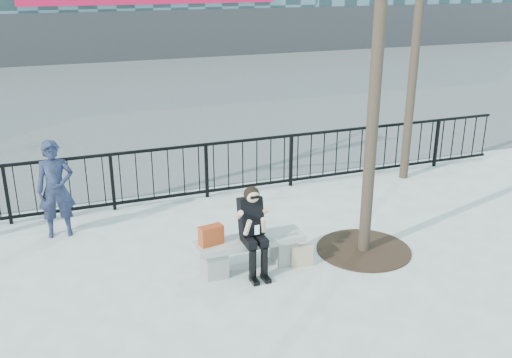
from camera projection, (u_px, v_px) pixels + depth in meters
name	position (u px, v px, depth m)	size (l,w,h in m)	color
ground	(250.00, 268.00, 8.58)	(120.00, 120.00, 0.00)	#989793
street_surface	(115.00, 88.00, 21.76)	(60.00, 23.00, 0.01)	#474747
railing	(197.00, 172.00, 11.03)	(14.00, 0.06, 1.10)	black
tree_grate	(363.00, 249.00, 9.12)	(1.50, 1.50, 0.02)	black
bench_main	(250.00, 250.00, 8.48)	(1.65, 0.46, 0.49)	slate
seated_woman	(254.00, 232.00, 8.21)	(0.50, 0.64, 1.34)	black
handbag	(211.00, 235.00, 8.19)	(0.34, 0.16, 0.28)	#A03413
shopping_bag	(301.00, 256.00, 8.60)	(0.34, 0.12, 0.32)	#CDB191
standing_man	(56.00, 189.00, 9.38)	(0.60, 0.40, 1.65)	black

